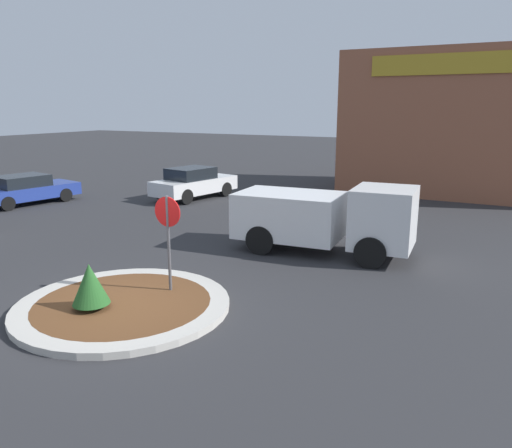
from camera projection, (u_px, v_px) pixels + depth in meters
The scene contains 8 objects.
ground_plane at pixel (123, 308), 10.83m from camera, with size 120.00×120.00×0.00m, color #2D2D30.
traffic_island at pixel (123, 305), 10.82m from camera, with size 4.61×4.61×0.15m.
stop_sign at pixel (168, 228), 11.18m from camera, with size 0.69×0.07×2.35m.
island_shrub at pixel (90, 284), 10.35m from camera, with size 0.78×0.78×0.97m.
utility_truck at pixel (324, 217), 14.70m from camera, with size 5.32×2.37×2.07m.
storefront_building at pixel (461, 123), 24.73m from camera, with size 10.85×6.07×6.89m.
parked_sedan_blue at pixel (26, 189), 22.23m from camera, with size 2.58×4.55×1.30m.
parked_sedan_white at pixel (194, 183), 23.53m from camera, with size 2.52×4.47×1.48m.
Camera 1 is at (7.26, -7.61, 4.29)m, focal length 35.00 mm.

